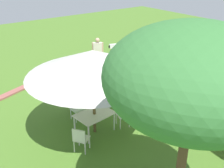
{
  "coord_description": "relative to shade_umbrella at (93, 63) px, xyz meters",
  "views": [
    {
      "loc": [
        6.9,
        8.66,
        5.68
      ],
      "look_at": [
        0.88,
        0.62,
        1.0
      ],
      "focal_mm": 43.48,
      "sensor_mm": 36.0,
      "label": 1
    }
  ],
  "objects": [
    {
      "name": "acacia_tree_behind_hut",
      "position": [
        0.45,
        4.13,
        1.06
      ],
      "size": [
        3.4,
        3.4,
        4.72
      ],
      "color": "brown",
      "rests_on": "ground_plane"
    },
    {
      "name": "striped_lounge_chair",
      "position": [
        -4.49,
        -1.56,
        -2.38
      ],
      "size": [
        0.97,
        0.89,
        0.61
      ],
      "rotation": [
        0.0,
        0.0,
        2.16
      ],
      "color": "#3069A6",
      "rests_on": "ground_plane"
    },
    {
      "name": "patio_chair_west_end",
      "position": [
        -1.14,
        0.32,
        -2.11
      ],
      "size": [
        0.52,
        0.54,
        0.9
      ],
      "rotation": [
        0.0,
        0.0,
        -1.84
      ],
      "color": "white",
      "rests_on": "ground_plane"
    },
    {
      "name": "guest_beside_umbrella",
      "position": [
        -0.17,
        -1.7,
        -1.64
      ],
      "size": [
        0.36,
        0.55,
        1.65
      ],
      "rotation": [
        0.0,
        0.0,
        1.97
      ],
      "color": "#252525",
      "rests_on": "ground_plane"
    },
    {
      "name": "patio_chair_east_end",
      "position": [
        0.97,
        0.67,
        -2.11
      ],
      "size": [
        0.6,
        0.6,
        0.9
      ],
      "rotation": [
        0.0,
        0.0,
        -4.11
      ],
      "color": "silver",
      "rests_on": "ground_plane"
    },
    {
      "name": "shade_umbrella",
      "position": [
        0.0,
        0.0,
        0.0
      ],
      "size": [
        4.38,
        4.38,
        3.06
      ],
      "color": "brown",
      "rests_on": "ground_plane"
    },
    {
      "name": "brick_patio_kerb",
      "position": [
        1.91,
        -4.62,
        -2.59
      ],
      "size": [
        2.75,
        1.3,
        0.08
      ],
      "primitive_type": "cube",
      "rotation": [
        0.0,
        0.0,
        0.35
      ],
      "color": "#95544C",
      "rests_on": "ground_plane"
    },
    {
      "name": "zebra_nearest_camera",
      "position": [
        -5.12,
        -4.1,
        -1.63
      ],
      "size": [
        2.2,
        1.09,
        1.54
      ],
      "rotation": [
        0.0,
        0.0,
        4.41
      ],
      "color": "silver",
      "rests_on": "ground_plane"
    },
    {
      "name": "patio_dining_table",
      "position": [
        0.0,
        -0.0,
        -1.98
      ],
      "size": [
        1.38,
        1.04,
        0.74
      ],
      "rotation": [
        0.0,
        0.0,
        0.11
      ],
      "color": "silver",
      "rests_on": "ground_plane"
    },
    {
      "name": "zebra_by_umbrella",
      "position": [
        -5.71,
        0.14,
        -1.57
      ],
      "size": [
        1.12,
        2.02,
        1.6
      ],
      "rotation": [
        0.0,
        0.0,
        2.82
      ],
      "color": "silver",
      "rests_on": "ground_plane"
    },
    {
      "name": "patio_chair_near_lawn",
      "position": [
        0.07,
        -1.18,
        -2.11
      ],
      "size": [
        0.46,
        0.45,
        0.9
      ],
      "rotation": [
        0.0,
        0.0,
        0.06
      ],
      "color": "silver",
      "rests_on": "ground_plane"
    },
    {
      "name": "standing_watcher",
      "position": [
        -3.56,
        -5.04,
        -1.57
      ],
      "size": [
        0.53,
        0.46,
        1.77
      ],
      "rotation": [
        0.0,
        0.0,
        -0.63
      ],
      "color": "black",
      "rests_on": "ground_plane"
    },
    {
      "name": "zebra_toward_hut",
      "position": [
        -1.79,
        -1.66,
        -1.63
      ],
      "size": [
        1.45,
        1.79,
        1.54
      ],
      "rotation": [
        0.0,
        0.0,
        5.65
      ],
      "color": "silver",
      "rests_on": "ground_plane"
    },
    {
      "name": "ground_plane",
      "position": [
        -2.52,
        -1.78,
        -2.63
      ],
      "size": [
        36.0,
        36.0,
        0.0
      ],
      "primitive_type": "plane",
      "color": "#497127"
    }
  ]
}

